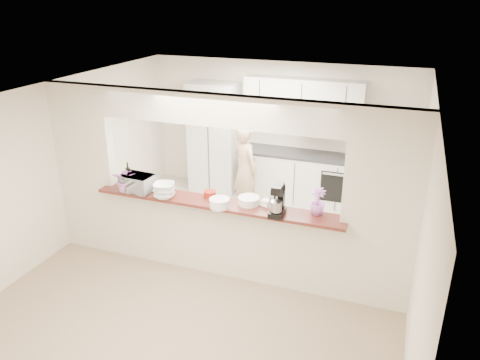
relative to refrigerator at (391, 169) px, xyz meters
The scene contains 19 objects.
floor 3.46m from the refrigerator, 127.72° to the right, with size 6.00×6.00×0.00m, color tan.
tile_overlay 2.48m from the refrigerator, 151.78° to the right, with size 5.00×2.90×0.01m, color beige.
partition 3.41m from the refrigerator, 127.72° to the right, with size 5.00×0.15×2.50m.
bar_counter 3.37m from the refrigerator, 127.68° to the right, with size 3.40×0.38×1.09m.
kitchen_cabinets 2.24m from the refrigerator, behind, with size 3.15×0.62×2.25m.
refrigerator is the anchor object (origin of this frame).
flower_left 4.39m from the refrigerator, 140.11° to the right, with size 0.31×0.27×0.35m, color #DF76D2.
wine_bottle_a 4.32m from the refrigerator, 143.21° to the right, with size 0.06×0.06×0.32m.
wine_bottle_b 4.32m from the refrigerator, 143.21° to the right, with size 0.07×0.07×0.33m.
toaster_oven 4.23m from the refrigerator, 139.33° to the right, with size 0.43×0.29×0.24m, color silver.
serving_bowls 3.95m from the refrigerator, 134.28° to the right, with size 0.27×0.27×0.20m, color white.
plate_stack_a 3.46m from the refrigerator, 124.47° to the right, with size 0.26×0.26×0.12m.
plate_stack_b 3.10m from the refrigerator, 121.89° to the right, with size 0.28×0.28×0.10m.
red_bowl 3.39m from the refrigerator, 130.56° to the right, with size 0.17×0.17×0.08m, color maroon.
tan_bowl 3.34m from the refrigerator, 126.39° to the right, with size 0.14×0.14×0.07m, color #C5AD8A.
utensil_caddy 2.95m from the refrigerator, 117.61° to the right, with size 0.28×0.21×0.24m.
stand_mixer 3.06m from the refrigerator, 113.31° to the right, with size 0.18×0.29×0.41m.
flower_right 2.74m from the refrigerator, 106.09° to the right, with size 0.19×0.19×0.34m, color #D575D9.
person 2.47m from the refrigerator, 163.88° to the right, with size 0.57×0.38×1.57m, color tan.
Camera 1 is at (2.20, -5.15, 3.65)m, focal length 35.00 mm.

